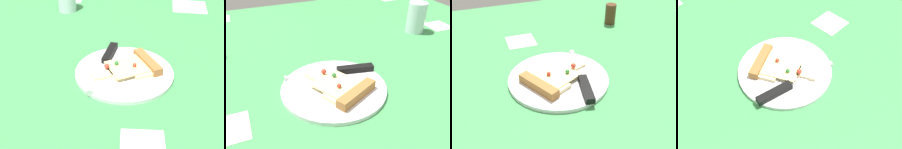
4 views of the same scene
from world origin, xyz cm
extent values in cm
cube|color=#3D8C4C|center=(0.00, 0.00, -1.50)|extent=(140.56, 140.56, 3.00)
cube|color=white|center=(34.15, 12.09, -0.10)|extent=(9.00, 9.00, 0.20)
cylinder|color=silver|center=(8.84, 7.71, 0.51)|extent=(26.19, 26.19, 1.01)
cube|color=beige|center=(7.03, 11.28, 1.51)|extent=(12.52, 10.32, 1.00)
cube|color=beige|center=(9.51, 6.37, 1.51)|extent=(8.95, 8.25, 1.00)
cube|color=beige|center=(11.77, 1.91, 1.51)|extent=(5.56, 6.27, 1.00)
cube|color=#EDD88C|center=(8.39, 8.60, 2.16)|extent=(12.72, 13.08, 0.30)
cube|color=#9E6633|center=(5.68, 13.95, 2.11)|extent=(11.88, 7.74, 2.20)
sphere|color=red|center=(8.60, 10.39, 2.86)|extent=(1.09, 1.09, 1.09)
sphere|color=red|center=(9.80, 3.15, 3.01)|extent=(1.39, 1.39, 1.39)
sphere|color=#2D7A38|center=(7.91, 5.56, 2.88)|extent=(1.14, 1.14, 1.14)
cube|color=silver|center=(12.55, 0.93, 1.16)|extent=(12.16, 4.38, 0.30)
cone|color=silver|center=(18.42, -0.28, 1.16)|extent=(2.36, 2.36, 2.00)
cube|color=black|center=(0.79, 3.35, 1.81)|extent=(10.24, 4.17, 1.60)
cylinder|color=#4C2D19|center=(37.21, -22.42, 3.66)|extent=(3.85, 3.85, 7.32)
camera|label=1|loc=(76.43, 8.50, 45.93)|focal=48.72mm
camera|label=2|loc=(27.41, 53.69, 36.04)|focal=39.05mm
camera|label=3|loc=(-47.01, 26.59, 42.01)|focal=43.99mm
camera|label=4|loc=(-26.22, -28.97, 59.47)|focal=44.47mm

